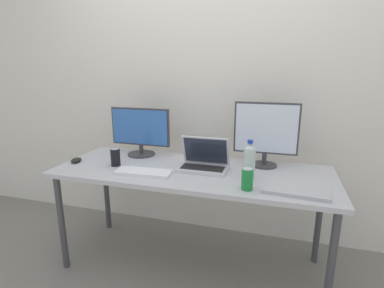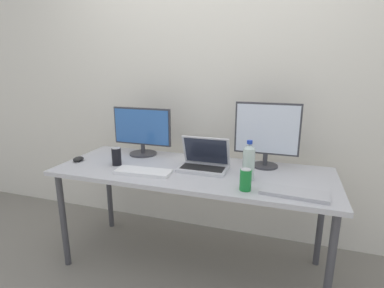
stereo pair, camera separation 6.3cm
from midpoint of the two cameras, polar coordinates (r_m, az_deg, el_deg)
The scene contains 12 objects.
ground_plane at distance 2.39m, azimuth -0.81°, elevation -21.82°, with size 16.00×16.00×0.00m, color gray.
wall_back at distance 2.50m, azimuth 3.16°, elevation 11.80°, with size 7.00×0.08×2.60m, color silver.
work_desk at distance 2.06m, azimuth -0.88°, elevation -6.48°, with size 1.87×0.70×0.74m.
monitor_left at distance 2.37m, azimuth -10.57°, elevation 2.47°, with size 0.48×0.21×0.37m.
monitor_center at distance 2.11m, azimuth 13.06°, elevation 2.19°, with size 0.44×0.18×0.45m.
laptop_silver at distance 2.04m, azimuth 1.42°, elevation -3.37°, with size 0.33×0.22×0.22m.
keyboard_main at distance 2.00m, azimuth -10.13°, elevation -5.31°, with size 0.37×0.14×0.02m, color white.
keyboard_aux at distance 1.76m, azimuth 18.04°, elevation -8.61°, with size 0.36×0.14×0.02m, color #B2B2B7.
mouse_by_keyboard at distance 2.36m, azimuth -21.91°, elevation -2.87°, with size 0.07×0.09×0.03m, color black.
water_bottle at distance 1.88m, azimuth 9.92°, elevation -3.23°, with size 0.07×0.07×0.25m.
soda_can_near_keyboard at distance 2.18m, azimuth -15.18°, elevation -2.44°, with size 0.07×0.07×0.13m.
soda_can_by_laptop at distance 1.73m, azimuth 9.44°, elevation -6.61°, with size 0.07×0.07×0.13m.
Camera 1 is at (0.54, -1.85, 1.42)m, focal length 28.00 mm.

